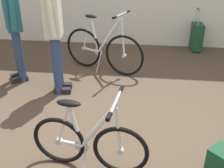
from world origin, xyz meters
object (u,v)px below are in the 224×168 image
at_px(display_bike_left, 103,49).
at_px(rolling_suitcase, 197,37).
at_px(visitor_near_wall, 54,25).
at_px(folding_bike_foreground, 89,142).
at_px(visitor_browsing, 13,20).

xyz_separation_m(display_bike_left, rolling_suitcase, (1.70, 1.20, -0.09)).
distance_m(display_bike_left, rolling_suitcase, 2.08).
bearing_deg(visitor_near_wall, folding_bike_foreground, -63.63).
xyz_separation_m(visitor_near_wall, rolling_suitcase, (2.23, 1.98, -0.69)).
distance_m(display_bike_left, visitor_browsing, 1.43).
distance_m(visitor_near_wall, visitor_browsing, 0.77).
xyz_separation_m(folding_bike_foreground, visitor_near_wall, (-0.73, 1.46, 0.67)).
height_order(folding_bike_foreground, visitor_near_wall, visitor_near_wall).
height_order(display_bike_left, rolling_suitcase, display_bike_left).
relative_size(visitor_near_wall, rolling_suitcase, 2.04).
distance_m(folding_bike_foreground, visitor_near_wall, 1.77).
bearing_deg(folding_bike_foreground, visitor_browsing, 129.01).
bearing_deg(display_bike_left, visitor_browsing, -159.09).
height_order(visitor_browsing, rolling_suitcase, visitor_browsing).
relative_size(display_bike_left, visitor_browsing, 0.83).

